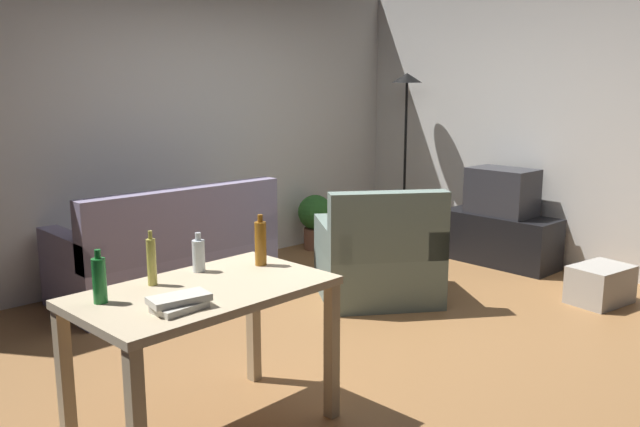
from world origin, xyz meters
name	(u,v)px	position (x,y,z in m)	size (l,w,h in m)	color
ground_plane	(358,331)	(0.00, 0.00, -0.01)	(5.20, 4.40, 0.02)	olive
wall_rear	(183,123)	(0.00, 2.20, 1.35)	(5.20, 0.10, 2.70)	silver
wall_right	(552,122)	(2.60, 0.00, 1.35)	(0.10, 4.40, 2.70)	silver
couch	(169,259)	(-0.56, 1.59, 0.31)	(1.71, 0.84, 0.92)	gray
tv_stand	(499,239)	(2.25, 0.27, 0.24)	(0.44, 1.10, 0.48)	black
tv	(502,192)	(2.25, 0.27, 0.70)	(0.41, 0.60, 0.44)	#2D2D33
torchiere_lamp	(406,111)	(2.25, 1.46, 1.41)	(0.32, 0.32, 1.81)	black
desk	(204,310)	(-1.56, -0.46, 0.65)	(1.23, 0.75, 0.76)	#C6B28E
potted_plant	(315,218)	(1.35, 1.90, 0.33)	(0.36, 0.36, 0.57)	brown
armchair	(379,260)	(0.60, 0.35, 0.32)	(1.22, 1.20, 0.92)	slate
storage_box	(600,284)	(1.81, -0.91, 0.15)	(0.48, 0.34, 0.30)	#A8A399
bottle_green	(99,280)	(-2.01, -0.34, 0.87)	(0.06, 0.06, 0.24)	#1E722D
bottle_squat	(152,261)	(-1.72, -0.26, 0.88)	(0.04, 0.04, 0.27)	#BCB24C
bottle_clear	(199,255)	(-1.43, -0.22, 0.85)	(0.06, 0.06, 0.20)	silver
bottle_amber	(261,243)	(-1.12, -0.34, 0.88)	(0.06, 0.06, 0.27)	#9E6019
book_stack	(179,303)	(-1.81, -0.65, 0.79)	(0.27, 0.18, 0.06)	beige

